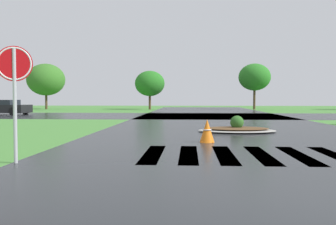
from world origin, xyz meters
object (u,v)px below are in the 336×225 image
median_island (237,129)px  traffic_cone (207,131)px  stop_sign (14,76)px  car_blue_compact (3,108)px

median_island → traffic_cone: size_ratio=4.34×
stop_sign → car_blue_compact: stop_sign is taller
median_island → stop_sign: bearing=-127.0°
median_island → traffic_cone: (-1.41, -3.66, 0.23)m
car_blue_compact → traffic_cone: bearing=138.3°
median_island → car_blue_compact: car_blue_compact is taller
car_blue_compact → traffic_cone: (16.23, -18.15, -0.23)m
stop_sign → median_island: 9.68m
car_blue_compact → median_island: bearing=147.1°
stop_sign → traffic_cone: stop_sign is taller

